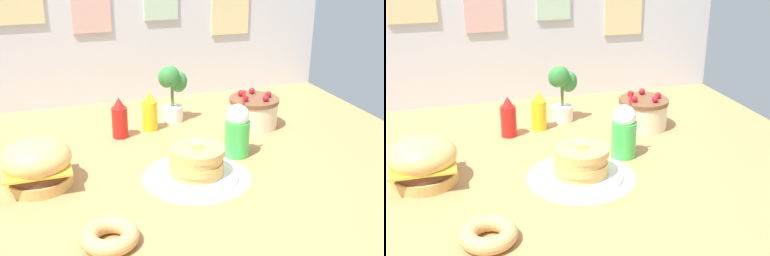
% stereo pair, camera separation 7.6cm
% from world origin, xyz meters
% --- Properties ---
extents(ground_plane, '(2.32, 2.03, 0.02)m').
position_xyz_m(ground_plane, '(0.00, 0.00, -0.01)').
color(ground_plane, '#B27F4C').
extents(back_wall, '(2.32, 0.04, 0.83)m').
position_xyz_m(back_wall, '(-0.00, 1.01, 0.42)').
color(back_wall, silver).
rests_on(back_wall, ground_plane).
extents(doily_mat, '(0.44, 0.44, 0.00)m').
position_xyz_m(doily_mat, '(0.03, -0.04, 0.00)').
color(doily_mat, white).
rests_on(doily_mat, ground_plane).
extents(burger, '(0.26, 0.26, 0.19)m').
position_xyz_m(burger, '(-0.57, 0.09, 0.09)').
color(burger, '#DBA859').
rests_on(burger, ground_plane).
extents(pancake_stack, '(0.34, 0.34, 0.15)m').
position_xyz_m(pancake_stack, '(0.03, -0.04, 0.06)').
color(pancake_stack, white).
rests_on(pancake_stack, doily_mat).
extents(layer_cake, '(0.25, 0.25, 0.18)m').
position_xyz_m(layer_cake, '(0.48, 0.40, 0.08)').
color(layer_cake, beige).
rests_on(layer_cake, ground_plane).
extents(ketchup_bottle, '(0.08, 0.08, 0.20)m').
position_xyz_m(ketchup_bottle, '(-0.19, 0.47, 0.09)').
color(ketchup_bottle, red).
rests_on(ketchup_bottle, ground_plane).
extents(mustard_bottle, '(0.08, 0.08, 0.20)m').
position_xyz_m(mustard_bottle, '(-0.03, 0.52, 0.09)').
color(mustard_bottle, yellow).
rests_on(mustard_bottle, ground_plane).
extents(cream_soda_cup, '(0.11, 0.11, 0.30)m').
position_xyz_m(cream_soda_cup, '(0.26, 0.10, 0.12)').
color(cream_soda_cup, green).
rests_on(cream_soda_cup, ground_plane).
extents(donut_pink_glaze, '(0.18, 0.18, 0.06)m').
position_xyz_m(donut_pink_glaze, '(-0.38, -0.38, 0.03)').
color(donut_pink_glaze, tan).
rests_on(donut_pink_glaze, ground_plane).
extents(potted_plant, '(0.14, 0.12, 0.30)m').
position_xyz_m(potted_plant, '(0.11, 0.60, 0.16)').
color(potted_plant, white).
rests_on(potted_plant, ground_plane).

